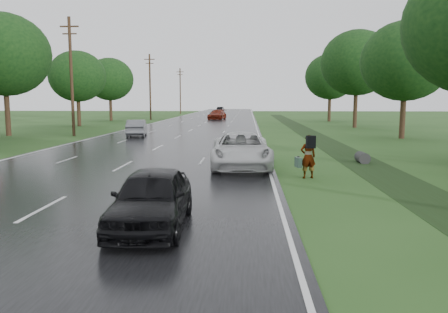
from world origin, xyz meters
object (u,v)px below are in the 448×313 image
white_pickup (241,150)px  silver_sedan (137,128)px  pedestrian (308,156)px  dark_sedan (152,198)px

white_pickup → silver_sedan: bearing=116.3°
pedestrian → silver_sedan: bearing=-70.8°
silver_sedan → pedestrian: bearing=112.3°
white_pickup → dark_sedan: white_pickup is taller
white_pickup → dark_sedan: 9.81m
dark_sedan → silver_sedan: size_ratio=1.00×
pedestrian → dark_sedan: bearing=44.3°
pedestrian → white_pickup: 3.66m
silver_sedan → white_pickup: bearing=109.3°
dark_sedan → silver_sedan: 27.24m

